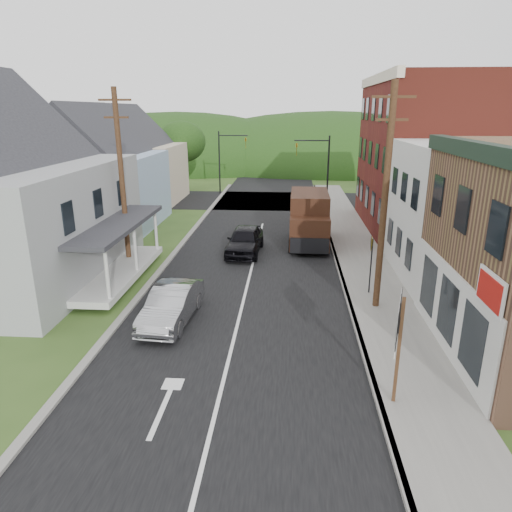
% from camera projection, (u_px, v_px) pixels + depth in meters
% --- Properties ---
extents(ground, '(120.00, 120.00, 0.00)m').
position_uv_depth(ground, '(233.00, 344.00, 16.19)').
color(ground, '#2D4719').
rests_on(ground, ground).
extents(road, '(9.00, 90.00, 0.02)m').
position_uv_depth(road, '(254.00, 258.00, 25.68)').
color(road, black).
rests_on(road, ground).
extents(cross_road, '(60.00, 9.00, 0.02)m').
position_uv_depth(cross_road, '(268.00, 201.00, 41.82)').
color(cross_road, black).
rests_on(cross_road, ground).
extents(sidewalk_right, '(2.80, 55.00, 0.15)m').
position_uv_depth(sidewalk_right, '(366.00, 271.00, 23.35)').
color(sidewalk_right, slate).
rests_on(sidewalk_right, ground).
extents(curb_right, '(0.20, 55.00, 0.15)m').
position_uv_depth(curb_right, '(339.00, 270.00, 23.44)').
color(curb_right, slate).
rests_on(curb_right, ground).
extents(curb_left, '(0.30, 55.00, 0.12)m').
position_uv_depth(curb_left, '(164.00, 266.00, 24.09)').
color(curb_left, slate).
rests_on(curb_left, ground).
extents(storefront_white, '(8.00, 7.00, 6.50)m').
position_uv_depth(storefront_white, '(488.00, 214.00, 21.52)').
color(storefront_white, silver).
rests_on(storefront_white, ground).
extents(storefront_red, '(8.00, 12.00, 10.00)m').
position_uv_depth(storefront_red, '(433.00, 157.00, 30.01)').
color(storefront_red, maroon).
rests_on(storefront_red, ground).
extents(house_blue, '(7.14, 8.16, 7.28)m').
position_uv_depth(house_blue, '(106.00, 173.00, 31.97)').
color(house_blue, '#94AECA').
rests_on(house_blue, ground).
extents(house_cream, '(7.14, 8.16, 7.28)m').
position_uv_depth(house_cream, '(139.00, 160.00, 40.55)').
color(house_cream, beige).
rests_on(house_cream, ground).
extents(utility_pole_right, '(1.60, 0.26, 9.00)m').
position_uv_depth(utility_pole_right, '(385.00, 199.00, 17.69)').
color(utility_pole_right, '#472D19').
rests_on(utility_pole_right, ground).
extents(utility_pole_left, '(1.60, 0.26, 9.00)m').
position_uv_depth(utility_pole_left, '(122.00, 179.00, 22.81)').
color(utility_pole_left, '#472D19').
rests_on(utility_pole_left, ground).
extents(traffic_signal_right, '(2.87, 0.20, 6.00)m').
position_uv_depth(traffic_signal_right, '(320.00, 164.00, 37.05)').
color(traffic_signal_right, black).
rests_on(traffic_signal_right, ground).
extents(traffic_signal_left, '(2.87, 0.20, 6.00)m').
position_uv_depth(traffic_signal_left, '(226.00, 155.00, 44.30)').
color(traffic_signal_left, black).
rests_on(traffic_signal_left, ground).
extents(tree_left_c, '(5.80, 5.80, 8.41)m').
position_uv_depth(tree_left_c, '(16.00, 137.00, 34.69)').
color(tree_left_c, '#382616').
rests_on(tree_left_c, ground).
extents(tree_left_d, '(4.80, 4.80, 6.94)m').
position_uv_depth(tree_left_d, '(182.00, 142.00, 45.70)').
color(tree_left_d, '#382616').
rests_on(tree_left_d, ground).
extents(forested_ridge, '(90.00, 30.00, 16.00)m').
position_uv_depth(forested_ridge, '(277.00, 165.00, 68.41)').
color(forested_ridge, '#17330F').
rests_on(forested_ridge, ground).
extents(silver_sedan, '(1.79, 4.40, 1.42)m').
position_uv_depth(silver_sedan, '(172.00, 305.00, 17.71)').
color(silver_sedan, '#A0A0A5').
rests_on(silver_sedan, ground).
extents(dark_sedan, '(2.09, 4.67, 1.56)m').
position_uv_depth(dark_sedan, '(245.00, 240.00, 26.24)').
color(dark_sedan, black).
rests_on(dark_sedan, ground).
extents(delivery_van, '(2.43, 5.67, 3.15)m').
position_uv_depth(delivery_van, '(309.00, 219.00, 27.80)').
color(delivery_van, black).
rests_on(delivery_van, ground).
extents(route_sign_cluster, '(0.55, 1.74, 3.14)m').
position_uv_depth(route_sign_cluster, '(398.00, 335.00, 12.22)').
color(route_sign_cluster, '#472D19').
rests_on(route_sign_cluster, sidewalk_right).
extents(warning_sign, '(0.15, 0.73, 2.65)m').
position_uv_depth(warning_sign, '(371.00, 256.00, 19.92)').
color(warning_sign, black).
rests_on(warning_sign, sidewalk_right).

